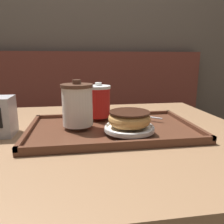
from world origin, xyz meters
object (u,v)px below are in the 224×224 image
coffee_cup_front (77,104)px  coffee_cup_rear (99,101)px  donut_chocolate_glazed (129,118)px  spoon (136,115)px

coffee_cup_front → coffee_cup_rear: coffee_cup_front is taller
coffee_cup_front → donut_chocolate_glazed: coffee_cup_front is taller
spoon → donut_chocolate_glazed: bearing=108.5°
donut_chocolate_glazed → coffee_cup_rear: bearing=112.8°
coffee_cup_rear → spoon: (0.14, -0.01, -0.05)m
donut_chocolate_glazed → spoon: 0.18m
donut_chocolate_glazed → spoon: size_ratio=1.09×
coffee_cup_rear → donut_chocolate_glazed: 0.19m
coffee_cup_rear → spoon: bearing=-4.5°
coffee_cup_rear → spoon: 0.15m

